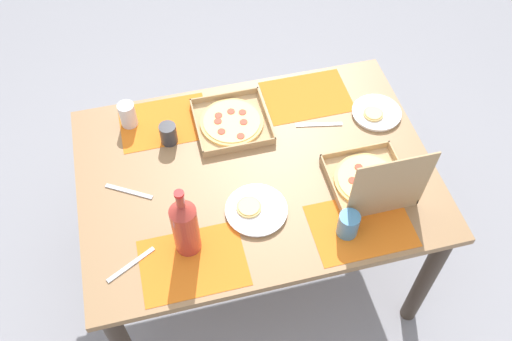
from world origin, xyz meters
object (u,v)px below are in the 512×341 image
object	(u,v)px
plate_near_right	(256,210)
cup_red	(168,134)
pizza_box_edge_far	(232,122)
cup_spare	(348,224)
pizza_box_corner_right	(372,181)
soda_bottle	(185,226)
plate_far_right	(376,113)
cup_clear_right	(128,115)

from	to	relation	value
plate_near_right	cup_red	xyz separation A→B (m)	(0.25, -0.41, 0.03)
pizza_box_edge_far	cup_spare	world-z (taller)	cup_spare
pizza_box_corner_right	soda_bottle	world-z (taller)	soda_bottle
soda_bottle	cup_spare	bearing A→B (deg)	171.76
plate_near_right	cup_red	world-z (taller)	cup_red
plate_far_right	pizza_box_edge_far	bearing A→B (deg)	-8.87
cup_clear_right	pizza_box_edge_far	bearing A→B (deg)	165.72
pizza_box_edge_far	cup_red	size ratio (longest dim) A/B	3.35
soda_bottle	cup_spare	distance (m)	0.56
pizza_box_corner_right	cup_clear_right	world-z (taller)	pizza_box_corner_right
pizza_box_edge_far	cup_red	bearing A→B (deg)	6.20
plate_near_right	pizza_box_corner_right	bearing A→B (deg)	179.17
plate_far_right	soda_bottle	bearing A→B (deg)	26.32
plate_far_right	soda_bottle	world-z (taller)	soda_bottle
plate_far_right	cup_spare	world-z (taller)	cup_spare
pizza_box_corner_right	cup_spare	size ratio (longest dim) A/B	3.20
plate_near_right	cup_red	distance (m)	0.48
plate_near_right	soda_bottle	distance (m)	0.30
soda_bottle	pizza_box_corner_right	bearing A→B (deg)	-173.84
pizza_box_edge_far	plate_near_right	distance (m)	0.44
soda_bottle	plate_far_right	bearing A→B (deg)	-153.68
soda_bottle	cup_red	bearing A→B (deg)	-90.91
cup_spare	cup_clear_right	size ratio (longest dim) A/B	0.93
plate_near_right	cup_spare	distance (m)	0.34
pizza_box_corner_right	plate_far_right	world-z (taller)	pizza_box_corner_right
pizza_box_corner_right	cup_spare	xyz separation A→B (m)	(0.15, 0.16, 0.00)
pizza_box_edge_far	soda_bottle	bearing A→B (deg)	62.56
soda_bottle	cup_clear_right	size ratio (longest dim) A/B	2.99
pizza_box_edge_far	cup_red	world-z (taller)	cup_red
plate_far_right	cup_red	xyz separation A→B (m)	(0.85, -0.06, 0.03)
pizza_box_edge_far	plate_near_right	xyz separation A→B (m)	(0.01, 0.44, -0.00)
cup_spare	pizza_box_edge_far	bearing A→B (deg)	-64.61
pizza_box_corner_right	plate_near_right	xyz separation A→B (m)	(0.44, -0.01, -0.04)
pizza_box_corner_right	cup_red	distance (m)	0.81
cup_spare	cup_red	distance (m)	0.79
cup_clear_right	cup_spare	bearing A→B (deg)	134.50
plate_near_right	cup_red	size ratio (longest dim) A/B	2.59
pizza_box_corner_right	cup_red	xyz separation A→B (m)	(0.69, -0.41, -0.01)
cup_clear_right	plate_far_right	bearing A→B (deg)	168.91
pizza_box_corner_right	cup_red	size ratio (longest dim) A/B	3.65
plate_far_right	soda_bottle	distance (m)	0.97
pizza_box_edge_far	cup_clear_right	distance (m)	0.42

